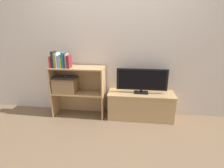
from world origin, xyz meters
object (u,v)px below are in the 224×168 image
object	(u,v)px
book_crimson	(52,62)
tv	(142,80)
tv_stand	(140,105)
storage_basket_left	(66,84)
book_ivory	(58,60)
book_navy	(65,60)
book_mustard	(62,62)
laptop	(65,77)
book_maroon	(69,62)
book_olive	(56,61)
book_charcoal	(54,59)
book_tan	(67,61)
book_teal	(64,60)
book_skyblue	(60,61)

from	to	relation	value
book_crimson	tv	bearing A→B (deg)	3.06
tv_stand	storage_basket_left	distance (m)	1.29
book_ivory	book_navy	distance (m)	0.12
book_mustard	storage_basket_left	xyz separation A→B (m)	(0.01, 0.05, -0.38)
laptop	storage_basket_left	bearing A→B (deg)	90.00
book_maroon	book_mustard	bearing A→B (deg)	180.00
book_navy	book_maroon	xyz separation A→B (m)	(0.06, 0.00, -0.02)
tv	storage_basket_left	xyz separation A→B (m)	(-1.25, -0.03, -0.11)
book_olive	book_maroon	xyz separation A→B (m)	(0.22, 0.00, -0.01)
book_maroon	laptop	world-z (taller)	book_maroon
book_charcoal	book_navy	world-z (taller)	book_charcoal
book_ivory	book_maroon	world-z (taller)	book_ivory
book_olive	laptop	bearing A→B (deg)	25.87
book_olive	book_maroon	world-z (taller)	book_olive
tv	storage_basket_left	distance (m)	1.26
book_mustard	book_tan	xyz separation A→B (m)	(0.09, 0.00, 0.02)
tv_stand	book_tan	xyz separation A→B (m)	(-1.18, -0.08, 0.74)
book_olive	book_teal	distance (m)	0.13
book_skyblue	storage_basket_left	bearing A→B (deg)	51.61
book_crimson	book_maroon	xyz separation A→B (m)	(0.29, 0.00, 0.01)
tv_stand	book_teal	size ratio (longest dim) A/B	4.41
tv	book_skyblue	size ratio (longest dim) A/B	4.04
book_crimson	book_olive	bearing A→B (deg)	0.00
book_olive	book_mustard	world-z (taller)	book_olive
laptop	book_navy	bearing A→B (deg)	-46.48
laptop	book_teal	bearing A→B (deg)	-67.87
book_mustard	book_navy	size ratio (longest dim) A/B	0.76
book_ivory	storage_basket_left	distance (m)	0.42
book_charcoal	book_maroon	bearing A→B (deg)	0.00
tv	storage_basket_left	world-z (taller)	tv
book_olive	storage_basket_left	size ratio (longest dim) A/B	0.58
tv_stand	tv	world-z (taller)	tv
book_mustard	book_maroon	xyz separation A→B (m)	(0.12, 0.00, 0.01)
book_skyblue	book_mustard	xyz separation A→B (m)	(0.03, 0.00, -0.01)
tv	book_maroon	bearing A→B (deg)	-176.17
book_olive	book_tan	bearing A→B (deg)	0.00
book_ivory	book_teal	distance (m)	0.10
tv	book_mustard	distance (m)	1.30
storage_basket_left	book_mustard	bearing A→B (deg)	-103.56
book_teal	book_navy	distance (m)	0.03
book_ivory	storage_basket_left	world-z (taller)	book_ivory
book_maroon	book_skyblue	bearing A→B (deg)	180.00
book_teal	book_ivory	bearing A→B (deg)	180.00
book_teal	book_mustard	bearing A→B (deg)	180.00
book_mustard	book_crimson	bearing A→B (deg)	180.00
book_tan	book_maroon	xyz separation A→B (m)	(0.04, 0.00, -0.01)
book_crimson	book_maroon	world-z (taller)	book_maroon
book_crimson	book_teal	distance (m)	0.20
book_mustard	laptop	distance (m)	0.27
tv	book_olive	size ratio (longest dim) A/B	3.71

